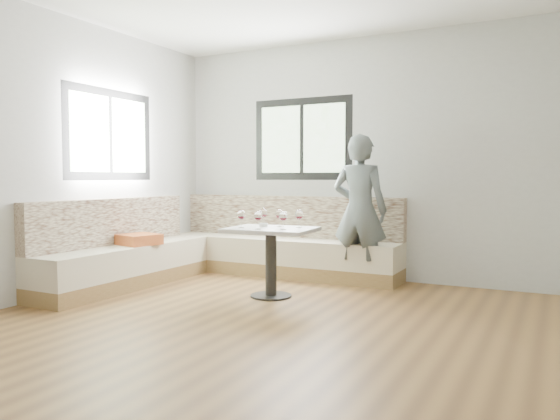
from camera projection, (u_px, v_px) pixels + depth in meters
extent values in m
cube|color=brown|center=(270.00, 333.00, 4.15)|extent=(5.00, 5.00, 0.01)
cube|color=#B7B7B2|center=(373.00, 158.00, 6.28)|extent=(5.00, 0.01, 2.80)
cube|color=#B7B7B2|center=(40.00, 154.00, 5.21)|extent=(0.01, 5.00, 2.80)
cube|color=black|center=(302.00, 139.00, 6.67)|extent=(1.30, 0.02, 1.00)
cube|color=black|center=(110.00, 135.00, 5.99)|extent=(0.02, 1.30, 1.00)
cube|color=olive|center=(281.00, 269.00, 6.60)|extent=(2.90, 0.55, 0.16)
cube|color=beige|center=(281.00, 250.00, 6.58)|extent=(2.90, 0.55, 0.29)
cube|color=beige|center=(289.00, 216.00, 6.74)|extent=(2.90, 0.14, 0.50)
cube|color=olive|center=(126.00, 279.00, 5.90)|extent=(0.55, 2.25, 0.16)
cube|color=beige|center=(125.00, 259.00, 5.88)|extent=(0.55, 2.25, 0.29)
cube|color=beige|center=(111.00, 221.00, 5.95)|extent=(0.14, 2.25, 0.50)
cube|color=#C28936|center=(139.00, 239.00, 5.93)|extent=(0.46, 0.46, 0.11)
cylinder|color=black|center=(271.00, 296.00, 5.40)|extent=(0.41, 0.41, 0.02)
cylinder|color=black|center=(271.00, 264.00, 5.38)|extent=(0.11, 0.11, 0.65)
cube|color=silver|center=(271.00, 230.00, 5.36)|extent=(0.88, 0.72, 0.04)
imported|color=#555F60|center=(360.00, 210.00, 5.93)|extent=(0.60, 0.40, 1.64)
cylinder|color=white|center=(264.00, 225.00, 5.50)|extent=(0.09, 0.09, 0.03)
sphere|color=black|center=(265.00, 224.00, 5.50)|extent=(0.02, 0.02, 0.02)
sphere|color=black|center=(263.00, 224.00, 5.51)|extent=(0.02, 0.02, 0.02)
sphere|color=black|center=(263.00, 224.00, 5.49)|extent=(0.02, 0.02, 0.02)
cylinder|color=white|center=(241.00, 228.00, 5.34)|extent=(0.06, 0.06, 0.01)
cylinder|color=white|center=(241.00, 223.00, 5.34)|extent=(0.01, 0.01, 0.08)
ellipsoid|color=white|center=(241.00, 215.00, 5.34)|extent=(0.08, 0.08, 0.10)
cylinder|color=#4E060F|center=(241.00, 217.00, 5.34)|extent=(0.05, 0.05, 0.02)
cylinder|color=white|center=(258.00, 229.00, 5.19)|extent=(0.06, 0.06, 0.01)
cylinder|color=white|center=(258.00, 225.00, 5.19)|extent=(0.01, 0.01, 0.08)
ellipsoid|color=white|center=(258.00, 216.00, 5.19)|extent=(0.08, 0.08, 0.10)
cylinder|color=#4E060F|center=(258.00, 218.00, 5.19)|extent=(0.05, 0.05, 0.02)
cylinder|color=white|center=(283.00, 229.00, 5.17)|extent=(0.06, 0.06, 0.01)
cylinder|color=white|center=(283.00, 225.00, 5.17)|extent=(0.01, 0.01, 0.08)
ellipsoid|color=white|center=(283.00, 216.00, 5.16)|extent=(0.08, 0.08, 0.10)
cylinder|color=#4E060F|center=(283.00, 218.00, 5.16)|extent=(0.05, 0.05, 0.02)
cylinder|color=white|center=(279.00, 227.00, 5.47)|extent=(0.06, 0.06, 0.01)
cylinder|color=white|center=(279.00, 222.00, 5.46)|extent=(0.01, 0.01, 0.08)
ellipsoid|color=white|center=(279.00, 214.00, 5.46)|extent=(0.08, 0.08, 0.10)
cylinder|color=#4E060F|center=(279.00, 216.00, 5.46)|extent=(0.05, 0.05, 0.02)
cylinder|color=white|center=(299.00, 228.00, 5.35)|extent=(0.06, 0.06, 0.01)
cylinder|color=white|center=(299.00, 223.00, 5.35)|extent=(0.01, 0.01, 0.08)
ellipsoid|color=white|center=(299.00, 215.00, 5.34)|extent=(0.08, 0.08, 0.10)
cylinder|color=#4E060F|center=(299.00, 217.00, 5.35)|extent=(0.05, 0.05, 0.02)
cylinder|color=white|center=(264.00, 225.00, 5.62)|extent=(0.06, 0.06, 0.01)
cylinder|color=white|center=(264.00, 221.00, 5.62)|extent=(0.01, 0.01, 0.08)
ellipsoid|color=white|center=(263.00, 213.00, 5.61)|extent=(0.08, 0.08, 0.10)
cylinder|color=#4E060F|center=(264.00, 215.00, 5.61)|extent=(0.05, 0.05, 0.02)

